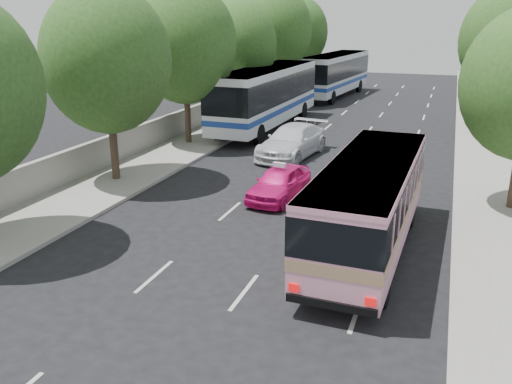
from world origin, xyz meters
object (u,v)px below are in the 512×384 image
at_px(tour_coach_front, 266,92).
at_px(tour_coach_rear, 335,71).
at_px(pink_bus, 370,197).
at_px(pink_taxi, 279,183).
at_px(white_pickup, 292,141).

xyz_separation_m(tour_coach_front, tour_coach_rear, (1.31, 16.35, -0.09)).
bearing_deg(pink_bus, pink_taxi, 137.50).
height_order(pink_taxi, white_pickup, white_pickup).
height_order(pink_taxi, tour_coach_rear, tour_coach_rear).
distance_m(pink_bus, pink_taxi, 6.20).
distance_m(white_pickup, tour_coach_rear, 23.33).
bearing_deg(pink_bus, tour_coach_rear, 105.40).
bearing_deg(tour_coach_rear, tour_coach_front, -88.72).
bearing_deg(white_pickup, pink_bus, -54.98).
xyz_separation_m(pink_taxi, tour_coach_front, (-5.29, 13.93, 1.75)).
bearing_deg(pink_taxi, white_pickup, 107.78).
height_order(pink_taxi, tour_coach_front, tour_coach_front).
relative_size(pink_taxi, tour_coach_front, 0.30).
xyz_separation_m(pink_bus, pink_taxi, (-4.34, 4.24, -1.23)).
xyz_separation_m(white_pickup, tour_coach_rear, (-2.50, 23.14, 1.52)).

